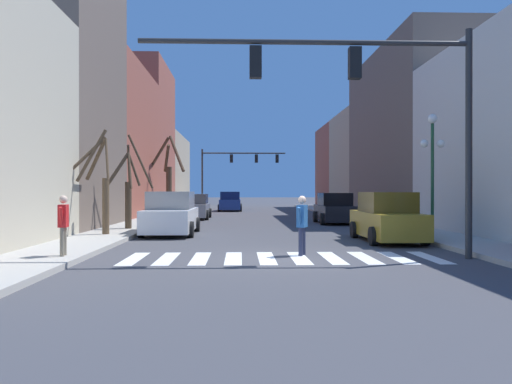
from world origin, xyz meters
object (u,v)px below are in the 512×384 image
street_lamp_right_corner (432,150)px  street_tree_left_near (100,184)px  car_parked_right_mid (230,202)px  car_driving_toward_lane (195,207)px  street_tree_right_far (169,177)px  traffic_signal_near (368,87)px  traffic_signal_far (234,164)px  car_parked_right_near (387,219)px  pedestrian_on_right_sidewalk (302,220)px  car_parked_left_near (171,215)px  car_driving_away_lane (335,209)px  street_tree_left_mid (128,189)px  pedestrian_crossing_street (63,220)px

street_lamp_right_corner → street_tree_left_near: street_lamp_right_corner is taller
car_parked_right_mid → car_driving_toward_lane: car_parked_right_mid is taller
car_driving_toward_lane → street_tree_right_far: 4.21m
car_parked_right_mid → car_driving_toward_lane: size_ratio=0.95×
traffic_signal_near → car_driving_toward_lane: bearing=108.4°
traffic_signal_far → street_lamp_right_corner: 32.98m
car_parked_right_near → car_driving_toward_lane: size_ratio=0.96×
traffic_signal_near → car_parked_right_mid: traffic_signal_near is taller
car_parked_right_near → car_parked_right_mid: (-6.22, 26.96, -0.02)m
car_parked_right_mid → pedestrian_on_right_sidewalk: bearing=4.9°
street_lamp_right_corner → street_tree_right_far: (-12.38, 16.86, -0.56)m
car_parked_right_mid → street_tree_left_near: size_ratio=1.08×
car_parked_right_near → car_driving_toward_lane: bearing=29.5°
car_driving_toward_lane → car_parked_right_near: bearing=-150.5°
car_parked_right_mid → street_tree_left_near: 25.75m
street_lamp_right_corner → car_parked_left_near: size_ratio=0.98×
car_driving_away_lane → street_tree_left_mid: bearing=117.1°
pedestrian_on_right_sidewalk → street_tree_left_near: street_tree_left_near is taller
street_lamp_right_corner → pedestrian_crossing_street: 13.36m
car_driving_toward_lane → street_tree_right_far: bearing=35.2°
pedestrian_on_right_sidewalk → street_tree_left_near: 9.12m
car_parked_left_near → pedestrian_crossing_street: car_parked_left_near is taller
pedestrian_on_right_sidewalk → traffic_signal_near: bearing=86.8°
car_parked_left_near → car_driving_toward_lane: bearing=0.3°
traffic_signal_near → street_lamp_right_corner: bearing=54.6°
car_parked_right_mid → street_tree_right_far: size_ratio=0.79×
pedestrian_on_right_sidewalk → street_tree_left_mid: bearing=-117.8°
traffic_signal_near → car_parked_left_near: (-6.34, 7.74, -3.78)m
car_parked_right_near → pedestrian_on_right_sidewalk: (-3.56, -3.80, 0.18)m
car_parked_left_near → street_tree_left_near: size_ratio=1.15×
car_parked_right_near → car_driving_away_lane: bearing=0.1°
street_tree_right_far → street_tree_left_mid: size_ratio=1.33×
street_lamp_right_corner → pedestrian_on_right_sidewalk: size_ratio=2.72×
street_lamp_right_corner → pedestrian_crossing_street: bearing=-154.8°
traffic_signal_near → street_tree_left_near: (-8.91, 6.29, -2.53)m
traffic_signal_near → street_tree_right_far: 23.93m
car_driving_toward_lane → pedestrian_crossing_street: size_ratio=2.97×
car_driving_away_lane → pedestrian_crossing_street: (-9.90, -14.66, 0.29)m
pedestrian_on_right_sidewalk → street_tree_left_near: (-7.23, 5.45, 1.08)m
pedestrian_crossing_street → street_tree_right_far: (-0.48, 22.46, 1.75)m
car_driving_toward_lane → traffic_signal_far: bearing=-7.5°
pedestrian_crossing_street → street_tree_left_mid: bearing=175.8°
car_driving_toward_lane → street_tree_left_near: bearing=169.1°
car_parked_right_near → pedestrian_crossing_street: size_ratio=2.85×
traffic_signal_far → pedestrian_on_right_sidewalk: bearing=-86.3°
car_parked_left_near → street_tree_left_mid: bearing=54.9°
car_parked_left_near → car_parked_right_mid: bearing=-4.8°
street_lamp_right_corner → car_parked_right_near: size_ratio=1.03×
traffic_signal_near → car_driving_away_lane: traffic_signal_near is taller
street_lamp_right_corner → traffic_signal_near: bearing=-125.4°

